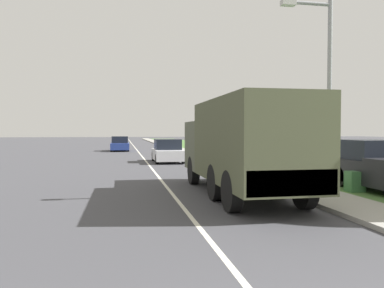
{
  "coord_description": "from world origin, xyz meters",
  "views": [
    {
      "loc": [
        -1.65,
        -1.53,
        2.1
      ],
      "look_at": [
        0.86,
        11.76,
        1.63
      ],
      "focal_mm": 35.0,
      "sensor_mm": 36.0,
      "label": 1
    }
  ],
  "objects_px": {
    "military_truck": "(241,144)",
    "car_second_ahead": "(120,144)",
    "lamp_post": "(323,77)",
    "car_nearest_ahead": "(168,152)"
  },
  "relations": [
    {
      "from": "military_truck",
      "to": "car_second_ahead",
      "type": "height_order",
      "value": "military_truck"
    },
    {
      "from": "lamp_post",
      "to": "military_truck",
      "type": "bearing_deg",
      "value": 161.74
    },
    {
      "from": "military_truck",
      "to": "car_nearest_ahead",
      "type": "xyz_separation_m",
      "value": [
        -0.74,
        13.52,
        -0.99
      ]
    },
    {
      "from": "car_nearest_ahead",
      "to": "car_second_ahead",
      "type": "xyz_separation_m",
      "value": [
        -3.24,
        14.76,
        -0.01
      ]
    },
    {
      "from": "military_truck",
      "to": "car_nearest_ahead",
      "type": "relative_size",
      "value": 1.87
    },
    {
      "from": "military_truck",
      "to": "car_second_ahead",
      "type": "relative_size",
      "value": 1.92
    },
    {
      "from": "car_nearest_ahead",
      "to": "car_second_ahead",
      "type": "distance_m",
      "value": 15.11
    },
    {
      "from": "car_nearest_ahead",
      "to": "car_second_ahead",
      "type": "bearing_deg",
      "value": 102.37
    },
    {
      "from": "military_truck",
      "to": "lamp_post",
      "type": "distance_m",
      "value": 3.26
    },
    {
      "from": "car_nearest_ahead",
      "to": "lamp_post",
      "type": "bearing_deg",
      "value": -77.74
    }
  ]
}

